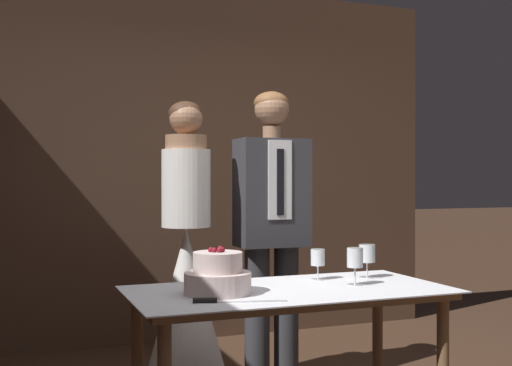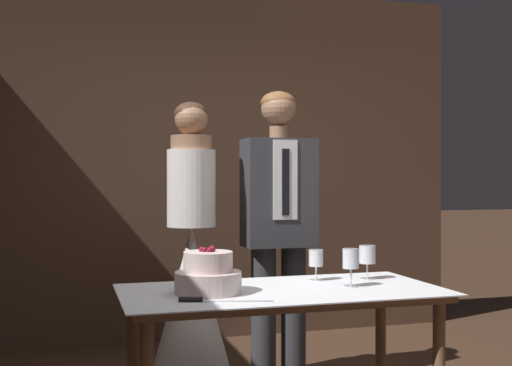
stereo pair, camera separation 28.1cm
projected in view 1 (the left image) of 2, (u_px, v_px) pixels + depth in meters
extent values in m
cube|color=#513828|center=(176.00, 162.00, 5.06)|extent=(4.41, 0.12, 2.80)
cylinder|color=brown|center=(377.00, 346.00, 3.48)|extent=(0.06, 0.06, 0.72)
cube|color=brown|center=(289.00, 294.00, 2.98)|extent=(1.43, 0.68, 0.03)
cube|color=white|center=(289.00, 289.00, 2.98)|extent=(1.49, 0.74, 0.01)
cylinder|color=beige|center=(218.00, 283.00, 2.85)|extent=(0.30, 0.30, 0.10)
cylinder|color=beige|center=(218.00, 262.00, 2.85)|extent=(0.22, 0.22, 0.09)
sphere|color=maroon|center=(222.00, 250.00, 2.85)|extent=(0.02, 0.02, 0.02)
sphere|color=maroon|center=(220.00, 248.00, 2.91)|extent=(0.02, 0.02, 0.02)
sphere|color=maroon|center=(211.00, 250.00, 2.84)|extent=(0.02, 0.02, 0.02)
sphere|color=maroon|center=(214.00, 250.00, 2.83)|extent=(0.02, 0.02, 0.02)
sphere|color=maroon|center=(219.00, 250.00, 2.83)|extent=(0.02, 0.02, 0.02)
cube|color=silver|center=(252.00, 302.00, 2.66)|extent=(0.29, 0.10, 0.00)
cylinder|color=black|center=(205.00, 300.00, 2.64)|extent=(0.10, 0.05, 0.02)
cylinder|color=silver|center=(318.00, 279.00, 3.25)|extent=(0.07, 0.07, 0.00)
cylinder|color=silver|center=(318.00, 272.00, 3.25)|extent=(0.01, 0.01, 0.07)
cylinder|color=silver|center=(318.00, 257.00, 3.25)|extent=(0.07, 0.07, 0.08)
cylinder|color=silver|center=(355.00, 285.00, 3.08)|extent=(0.07, 0.07, 0.00)
cylinder|color=silver|center=(355.00, 276.00, 3.08)|extent=(0.01, 0.01, 0.08)
cylinder|color=silver|center=(355.00, 257.00, 3.08)|extent=(0.08, 0.08, 0.09)
cylinder|color=maroon|center=(355.00, 264.00, 3.08)|extent=(0.06, 0.06, 0.03)
cylinder|color=silver|center=(367.00, 277.00, 3.31)|extent=(0.08, 0.08, 0.00)
cylinder|color=silver|center=(367.00, 270.00, 3.31)|extent=(0.01, 0.01, 0.08)
cylinder|color=silver|center=(367.00, 253.00, 3.31)|extent=(0.08, 0.08, 0.09)
cylinder|color=maroon|center=(367.00, 259.00, 3.31)|extent=(0.07, 0.07, 0.04)
cone|color=white|center=(186.00, 313.00, 3.68)|extent=(0.54, 0.54, 0.99)
cylinder|color=white|center=(186.00, 188.00, 3.67)|extent=(0.28, 0.28, 0.44)
cylinder|color=#A37556|center=(186.00, 142.00, 3.67)|extent=(0.24, 0.24, 0.08)
sphere|color=#A37556|center=(186.00, 118.00, 3.67)|extent=(0.19, 0.19, 0.19)
ellipsoid|color=#472D1E|center=(185.00, 114.00, 3.68)|extent=(0.19, 0.19, 0.14)
cylinder|color=#38383D|center=(257.00, 319.00, 3.83)|extent=(0.15, 0.15, 0.86)
cylinder|color=#38383D|center=(286.00, 316.00, 3.90)|extent=(0.15, 0.15, 0.86)
cube|color=#38383D|center=(272.00, 193.00, 3.86)|extent=(0.42, 0.24, 0.65)
cube|color=white|center=(280.00, 180.00, 3.75)|extent=(0.15, 0.01, 0.47)
cube|color=black|center=(280.00, 182.00, 3.74)|extent=(0.04, 0.01, 0.39)
cylinder|color=#A37556|center=(272.00, 133.00, 3.86)|extent=(0.11, 0.11, 0.08)
sphere|color=#A37556|center=(272.00, 109.00, 3.86)|extent=(0.21, 0.21, 0.21)
ellipsoid|color=brown|center=(271.00, 103.00, 3.87)|extent=(0.21, 0.21, 0.14)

